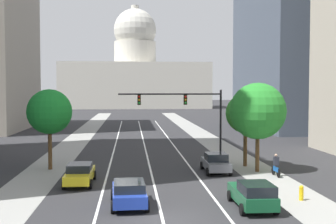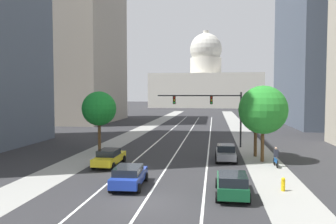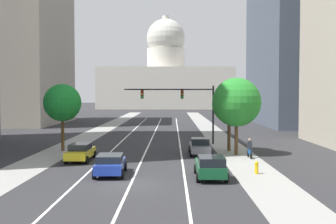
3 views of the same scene
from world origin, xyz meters
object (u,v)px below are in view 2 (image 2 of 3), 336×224
(car_yellow, at_px, (109,157))
(fire_hydrant, at_px, (283,184))
(car_green, at_px, (232,183))
(street_tree_mid_right, at_px, (263,110))
(car_blue, at_px, (129,176))
(street_tree_near_right, at_px, (256,112))
(street_tree_mid_left, at_px, (99,109))
(cyclist, at_px, (276,157))
(capitol_building, at_px, (206,84))
(car_gray, at_px, (226,152))
(traffic_signal_mast, at_px, (213,106))

(car_yellow, relative_size, fire_hydrant, 5.13)
(car_green, bearing_deg, street_tree_mid_right, -16.83)
(car_blue, height_order, street_tree_near_right, street_tree_near_right)
(car_yellow, distance_m, street_tree_mid_left, 7.86)
(fire_hydrant, bearing_deg, cyclist, 83.32)
(street_tree_near_right, relative_size, street_tree_mid_left, 0.94)
(capitol_building, height_order, car_blue, capitol_building)
(car_yellow, bearing_deg, car_blue, -150.40)
(car_gray, height_order, street_tree_mid_right, street_tree_mid_right)
(car_yellow, height_order, street_tree_near_right, street_tree_near_right)
(cyclist, bearing_deg, fire_hydrant, 170.27)
(car_blue, height_order, street_tree_mid_right, street_tree_mid_right)
(street_tree_near_right, bearing_deg, fire_hydrant, -88.40)
(car_blue, xyz_separation_m, street_tree_mid_left, (-6.49, 12.17, 3.96))
(car_gray, distance_m, cyclist, 4.67)
(car_yellow, bearing_deg, street_tree_mid_left, 27.47)
(capitol_building, height_order, fire_hydrant, capitol_building)
(fire_hydrant, height_order, cyclist, cyclist)
(car_gray, relative_size, car_yellow, 0.89)
(car_gray, distance_m, fire_hydrant, 9.87)
(fire_hydrant, height_order, street_tree_near_right, street_tree_near_right)
(car_yellow, xyz_separation_m, street_tree_near_right, (13.27, 6.23, 3.75))
(capitol_building, height_order, street_tree_near_right, capitol_building)
(street_tree_mid_left, bearing_deg, fire_hydrant, -35.05)
(street_tree_mid_left, bearing_deg, car_yellow, -63.00)
(car_gray, height_order, cyclist, cyclist)
(street_tree_mid_left, bearing_deg, car_gray, -10.33)
(car_green, xyz_separation_m, traffic_signal_mast, (-1.26, 18.95, 4.02))
(car_green, relative_size, car_blue, 1.04)
(car_gray, relative_size, car_green, 0.92)
(car_blue, distance_m, traffic_signal_mast, 19.11)
(capitol_building, xyz_separation_m, street_tree_mid_left, (-8.20, -120.84, -6.36))
(street_tree_mid_right, distance_m, street_tree_near_right, 2.60)
(traffic_signal_mast, bearing_deg, car_gray, -81.12)
(capitol_building, distance_m, street_tree_mid_left, 121.29)
(cyclist, height_order, street_tree_mid_right, street_tree_mid_right)
(car_yellow, bearing_deg, car_gray, -70.09)
(cyclist, xyz_separation_m, street_tree_near_right, (-1.18, 4.61, 3.66))
(car_blue, height_order, traffic_signal_mast, traffic_signal_mast)
(car_gray, bearing_deg, traffic_signal_mast, 8.79)
(street_tree_mid_right, bearing_deg, street_tree_mid_left, 171.91)
(car_gray, xyz_separation_m, street_tree_near_right, (3.03, 2.61, 3.72))
(capitol_building, height_order, street_tree_mid_left, capitol_building)
(street_tree_near_right, height_order, street_tree_mid_left, street_tree_mid_left)
(traffic_signal_mast, relative_size, cyclist, 5.80)
(cyclist, xyz_separation_m, street_tree_mid_right, (-0.86, 2.06, 3.99))
(cyclist, height_order, street_tree_near_right, street_tree_near_right)
(car_yellow, relative_size, car_blue, 1.08)
(street_tree_near_right, xyz_separation_m, street_tree_mid_left, (-16.35, -0.19, 0.23))
(capitol_building, xyz_separation_m, fire_hydrant, (8.48, -132.54, -10.63))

